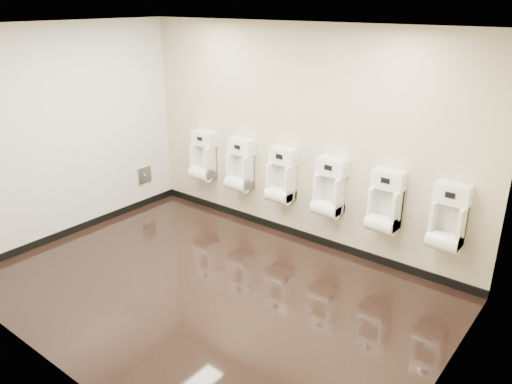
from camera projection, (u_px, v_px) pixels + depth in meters
ground at (210, 290)px, 5.58m from camera, size 5.00×3.50×0.00m
ceiling at (199, 28)px, 4.57m from camera, size 5.00×3.50×0.00m
back_wall at (300, 137)px, 6.36m from camera, size 5.00×0.02×2.80m
front_wall at (46, 231)px, 3.79m from camera, size 5.00×0.02×2.80m
left_wall at (66, 134)px, 6.52m from camera, size 0.02×3.50×2.80m
right_wall at (454, 241)px, 3.63m from camera, size 0.02×3.50×2.80m
tile_overlay_left at (66, 134)px, 6.51m from camera, size 0.01×3.50×2.80m
skirting_back at (296, 233)px, 6.84m from camera, size 5.00×0.02×0.10m
skirting_left at (80, 227)px, 7.00m from camera, size 0.02×3.50×0.10m
access_panel at (144, 175)px, 7.71m from camera, size 0.04×0.25×0.25m
urinal_0 at (203, 159)px, 7.40m from camera, size 0.39×0.29×0.72m
urinal_1 at (240, 169)px, 6.99m from camera, size 0.39×0.29×0.72m
urinal_2 at (281, 179)px, 6.58m from camera, size 0.39×0.29×0.72m
urinal_3 at (329, 192)px, 6.17m from camera, size 0.39×0.29×0.72m
urinal_4 at (385, 206)px, 5.74m from camera, size 0.39×0.29×0.72m
urinal_5 at (448, 222)px, 5.33m from camera, size 0.39×0.29×0.72m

